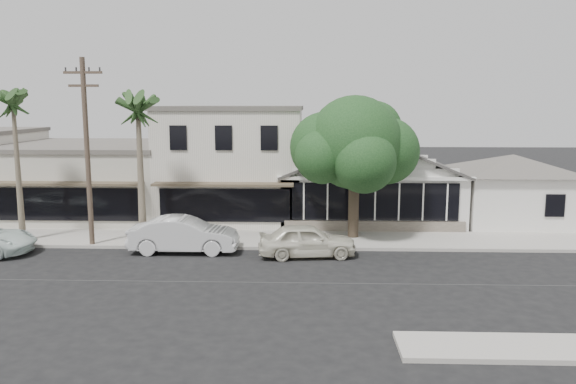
{
  "coord_description": "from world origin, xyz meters",
  "views": [
    {
      "loc": [
        1.42,
        -20.91,
        6.87
      ],
      "look_at": [
        0.48,
        6.0,
        2.63
      ],
      "focal_mm": 35.0,
      "sensor_mm": 36.0,
      "label": 1
    }
  ],
  "objects_px": {
    "car_0": "(307,240)",
    "car_1": "(184,235)",
    "shade_tree": "(353,145)",
    "utility_pole": "(87,148)"
  },
  "relations": [
    {
      "from": "car_0",
      "to": "shade_tree",
      "type": "xyz_separation_m",
      "value": [
        2.29,
        3.53,
        4.06
      ]
    },
    {
      "from": "utility_pole",
      "to": "shade_tree",
      "type": "xyz_separation_m",
      "value": [
        12.71,
        2.18,
        0.02
      ]
    },
    {
      "from": "car_1",
      "to": "shade_tree",
      "type": "distance_m",
      "value": 9.45
    },
    {
      "from": "utility_pole",
      "to": "car_0",
      "type": "relative_size",
      "value": 2.04
    },
    {
      "from": "car_0",
      "to": "shade_tree",
      "type": "bearing_deg",
      "value": -39.68
    },
    {
      "from": "car_1",
      "to": "shade_tree",
      "type": "height_order",
      "value": "shade_tree"
    },
    {
      "from": "utility_pole",
      "to": "car_1",
      "type": "height_order",
      "value": "utility_pole"
    },
    {
      "from": "car_0",
      "to": "car_1",
      "type": "relative_size",
      "value": 0.87
    },
    {
      "from": "car_1",
      "to": "car_0",
      "type": "bearing_deg",
      "value": -96.2
    },
    {
      "from": "car_0",
      "to": "car_1",
      "type": "xyz_separation_m",
      "value": [
        -5.75,
        0.57,
        0.08
      ]
    }
  ]
}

